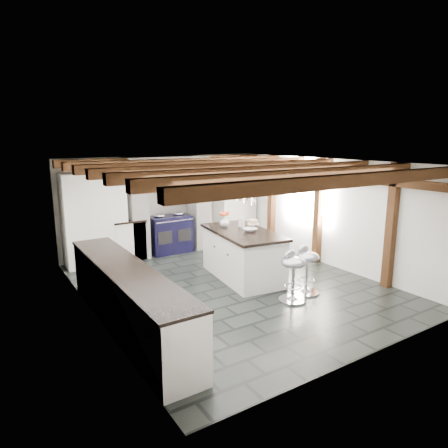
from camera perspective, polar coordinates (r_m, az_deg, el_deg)
ground at (r=7.60m, az=1.00°, el=-8.76°), size 6.00×6.00×0.00m
room_shell at (r=8.21m, az=-8.02°, el=0.47°), size 6.00×6.03×6.00m
range_cooker at (r=9.71m, az=-7.77°, el=-1.32°), size 1.00×0.63×0.99m
kitchen_island at (r=7.87m, az=2.66°, el=-4.28°), size 1.25×2.04×1.27m
bar_stool_near at (r=7.22m, az=11.68°, el=-5.67°), size 0.49×0.49×0.86m
bar_stool_far at (r=6.84m, az=9.80°, el=-6.55°), size 0.53×0.53×0.87m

